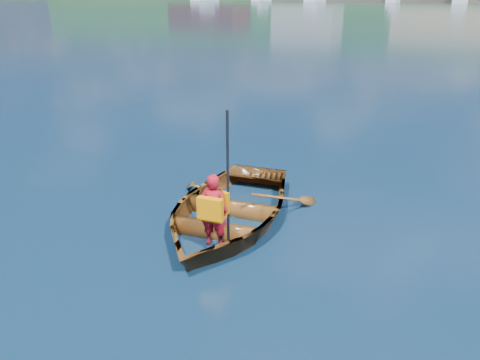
# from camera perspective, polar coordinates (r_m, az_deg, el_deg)

# --- Properties ---
(ground) EXTENTS (600.00, 600.00, 0.00)m
(ground) POSITION_cam_1_polar(r_m,az_deg,el_deg) (7.36, 1.54, -4.79)
(ground) COLOR #162C41
(ground) RESTS_ON ground
(rowboat) EXTENTS (2.79, 3.67, 0.71)m
(rowboat) POSITION_cam_1_polar(r_m,az_deg,el_deg) (7.21, -1.60, -3.58)
(rowboat) COLOR maroon
(rowboat) RESTS_ON ground
(child_paddler) EXTENTS (0.40, 0.37, 1.85)m
(child_paddler) POSITION_cam_1_polar(r_m,az_deg,el_deg) (6.22, -3.20, -3.59)
(child_paddler) COLOR #A4111F
(child_paddler) RESTS_ON ground
(dock) EXTENTS (159.92, 14.44, 0.80)m
(dock) POSITION_cam_1_polar(r_m,az_deg,el_deg) (154.07, 25.75, 19.04)
(dock) COLOR brown
(dock) RESTS_ON ground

